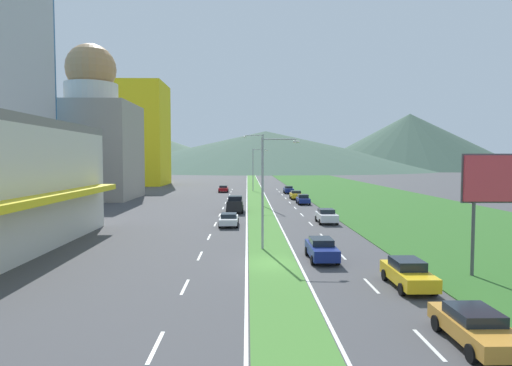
{
  "coord_description": "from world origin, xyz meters",
  "views": [
    {
      "loc": [
        -1.71,
        -28.18,
        6.96
      ],
      "look_at": [
        -0.56,
        27.1,
        3.86
      ],
      "focal_mm": 30.32,
      "sensor_mm": 36.0,
      "label": 1
    }
  ],
  "objects_px": {
    "street_lamp_far": "(255,167)",
    "car_6": "(476,327)",
    "pickup_truck_0": "(235,204)",
    "car_1": "(229,219)",
    "street_lamp_near": "(267,185)",
    "street_lamp_mid": "(261,166)",
    "car_8": "(223,189)",
    "car_7": "(326,216)",
    "car_5": "(321,249)",
    "billboard_roadside": "(501,185)",
    "car_0": "(303,199)",
    "car_2": "(408,273)",
    "car_4": "(289,190)",
    "car_3": "(296,195)"
  },
  "relations": [
    {
      "from": "car_8",
      "to": "car_3",
      "type": "bearing_deg",
      "value": -139.99
    },
    {
      "from": "car_4",
      "to": "car_8",
      "type": "xyz_separation_m",
      "value": [
        -13.3,
        3.46,
        -0.04
      ]
    },
    {
      "from": "street_lamp_far",
      "to": "car_0",
      "type": "distance_m",
      "value": 27.78
    },
    {
      "from": "car_6",
      "to": "car_7",
      "type": "height_order",
      "value": "car_7"
    },
    {
      "from": "car_3",
      "to": "car_1",
      "type": "bearing_deg",
      "value": -19.22
    },
    {
      "from": "billboard_roadside",
      "to": "car_8",
      "type": "height_order",
      "value": "billboard_roadside"
    },
    {
      "from": "street_lamp_near",
      "to": "car_7",
      "type": "height_order",
      "value": "street_lamp_near"
    },
    {
      "from": "street_lamp_far",
      "to": "car_6",
      "type": "xyz_separation_m",
      "value": [
        6.9,
        -76.73,
        -4.57
      ]
    },
    {
      "from": "car_5",
      "to": "car_3",
      "type": "bearing_deg",
      "value": 175.77
    },
    {
      "from": "pickup_truck_0",
      "to": "street_lamp_mid",
      "type": "bearing_deg",
      "value": -30.2
    },
    {
      "from": "street_lamp_mid",
      "to": "car_5",
      "type": "relative_size",
      "value": 2.35
    },
    {
      "from": "street_lamp_near",
      "to": "street_lamp_mid",
      "type": "height_order",
      "value": "street_lamp_mid"
    },
    {
      "from": "car_5",
      "to": "car_7",
      "type": "xyz_separation_m",
      "value": [
        3.48,
        17.04,
        0.01
      ]
    },
    {
      "from": "pickup_truck_0",
      "to": "car_3",
      "type": "bearing_deg",
      "value": -29.49
    },
    {
      "from": "street_lamp_far",
      "to": "car_3",
      "type": "xyz_separation_m",
      "value": [
        6.8,
        -18.24,
        -4.52
      ]
    },
    {
      "from": "pickup_truck_0",
      "to": "car_8",
      "type": "bearing_deg",
      "value": 5.7
    },
    {
      "from": "car_7",
      "to": "car_1",
      "type": "bearing_deg",
      "value": -80.21
    },
    {
      "from": "car_0",
      "to": "car_1",
      "type": "bearing_deg",
      "value": -26.17
    },
    {
      "from": "pickup_truck_0",
      "to": "street_lamp_near",
      "type": "bearing_deg",
      "value": -172.51
    },
    {
      "from": "street_lamp_mid",
      "to": "car_0",
      "type": "bearing_deg",
      "value": 26.25
    },
    {
      "from": "street_lamp_near",
      "to": "pickup_truck_0",
      "type": "distance_m",
      "value": 24.14
    },
    {
      "from": "street_lamp_mid",
      "to": "billboard_roadside",
      "type": "xyz_separation_m",
      "value": [
        12.88,
        -37.67,
        -0.53
      ]
    },
    {
      "from": "car_1",
      "to": "car_3",
      "type": "height_order",
      "value": "car_3"
    },
    {
      "from": "street_lamp_mid",
      "to": "car_3",
      "type": "height_order",
      "value": "street_lamp_mid"
    },
    {
      "from": "car_4",
      "to": "car_8",
      "type": "height_order",
      "value": "car_4"
    },
    {
      "from": "street_lamp_mid",
      "to": "car_4",
      "type": "relative_size",
      "value": 2.4
    },
    {
      "from": "car_8",
      "to": "billboard_roadside",
      "type": "bearing_deg",
      "value": -163.04
    },
    {
      "from": "car_6",
      "to": "street_lamp_mid",
      "type": "bearing_deg",
      "value": -172.12
    },
    {
      "from": "car_8",
      "to": "car_7",
      "type": "bearing_deg",
      "value": -162.8
    },
    {
      "from": "car_0",
      "to": "car_2",
      "type": "height_order",
      "value": "car_2"
    },
    {
      "from": "street_lamp_far",
      "to": "car_3",
      "type": "height_order",
      "value": "street_lamp_far"
    },
    {
      "from": "street_lamp_mid",
      "to": "car_4",
      "type": "distance_m",
      "value": 25.34
    },
    {
      "from": "billboard_roadside",
      "to": "car_8",
      "type": "xyz_separation_m",
      "value": [
        -19.86,
        65.11,
        -4.72
      ]
    },
    {
      "from": "car_2",
      "to": "car_8",
      "type": "bearing_deg",
      "value": -168.51
    },
    {
      "from": "billboard_roadside",
      "to": "car_3",
      "type": "bearing_deg",
      "value": 97.5
    },
    {
      "from": "car_6",
      "to": "car_7",
      "type": "xyz_separation_m",
      "value": [
        0.06,
        30.69,
        0.08
      ]
    },
    {
      "from": "car_2",
      "to": "car_5",
      "type": "distance_m",
      "value": 7.34
    },
    {
      "from": "car_0",
      "to": "billboard_roadside",
      "type": "bearing_deg",
      "value": 8.77
    },
    {
      "from": "billboard_roadside",
      "to": "car_4",
      "type": "height_order",
      "value": "billboard_roadside"
    },
    {
      "from": "pickup_truck_0",
      "to": "car_1",
      "type": "bearing_deg",
      "value": 178.53
    },
    {
      "from": "billboard_roadside",
      "to": "pickup_truck_0",
      "type": "relative_size",
      "value": 1.35
    },
    {
      "from": "car_2",
      "to": "car_5",
      "type": "bearing_deg",
      "value": -150.69
    },
    {
      "from": "street_lamp_far",
      "to": "car_2",
      "type": "bearing_deg",
      "value": -84.19
    },
    {
      "from": "street_lamp_far",
      "to": "car_7",
      "type": "bearing_deg",
      "value": -81.41
    },
    {
      "from": "car_4",
      "to": "car_5",
      "type": "relative_size",
      "value": 0.98
    },
    {
      "from": "car_3",
      "to": "billboard_roadside",
      "type": "bearing_deg",
      "value": 7.5
    },
    {
      "from": "car_3",
      "to": "street_lamp_near",
      "type": "bearing_deg",
      "value": -9.5
    },
    {
      "from": "car_0",
      "to": "car_3",
      "type": "distance_m",
      "value": 8.27
    },
    {
      "from": "car_5",
      "to": "billboard_roadside",
      "type": "bearing_deg",
      "value": 66.11
    },
    {
      "from": "street_lamp_far",
      "to": "billboard_roadside",
      "type": "height_order",
      "value": "street_lamp_far"
    }
  ]
}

